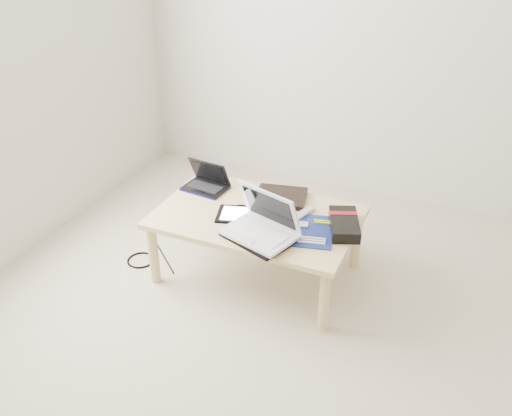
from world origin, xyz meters
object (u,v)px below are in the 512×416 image
at_px(netbook, 207,183).
at_px(gpu_box, 344,224).
at_px(white_laptop, 263,225).
at_px(coffee_table, 257,222).

distance_m(netbook, gpu_box, 0.89).
height_order(white_laptop, gpu_box, white_laptop).
height_order(coffee_table, gpu_box, gpu_box).
relative_size(coffee_table, gpu_box, 3.41).
bearing_deg(gpu_box, netbook, 172.67).
bearing_deg(gpu_box, coffee_table, -174.00).
height_order(coffee_table, netbook, netbook).
relative_size(coffee_table, netbook, 4.11).
xyz_separation_m(netbook, gpu_box, (0.88, -0.11, -0.01)).
bearing_deg(coffee_table, gpu_box, 6.00).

